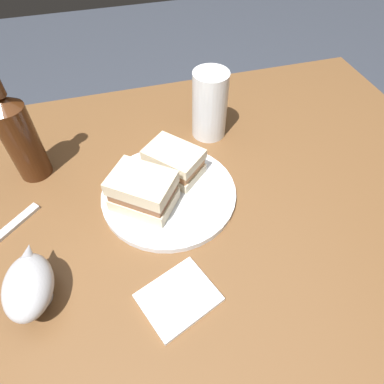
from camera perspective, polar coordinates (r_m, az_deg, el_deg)
ground_plane at (r=1.28m, az=2.16°, el=-23.09°), size 6.00×6.00×0.00m
dining_table at (r=0.95m, az=2.82°, el=-16.47°), size 1.09×0.89×0.73m
plate at (r=0.65m, az=-3.94°, el=-0.25°), size 0.26×0.26×0.01m
sandwich_half_left at (r=0.66m, az=-3.08°, el=5.18°), size 0.12×0.13×0.06m
sandwich_half_right at (r=0.60m, az=-8.37°, el=0.13°), size 0.13×0.13×0.07m
potato_wedge_front at (r=0.66m, az=-9.90°, el=2.29°), size 0.05×0.04×0.02m
potato_wedge_middle at (r=0.67m, az=-4.96°, el=3.31°), size 0.06×0.04×0.02m
potato_wedge_back at (r=0.64m, az=-10.38°, el=-0.42°), size 0.05×0.05×0.01m
potato_wedge_left_edge at (r=0.63m, az=-9.10°, el=-0.73°), size 0.02×0.06×0.01m
pint_glass at (r=0.75m, az=3.00°, el=13.93°), size 0.08×0.08×0.15m
gravy_boat at (r=0.56m, az=-26.07°, el=-14.15°), size 0.08×0.12×0.07m
cider_bottle at (r=0.70m, az=-27.49°, el=8.75°), size 0.06×0.06×0.26m
napkin at (r=0.54m, az=-2.32°, el=-17.54°), size 0.14×0.12×0.01m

